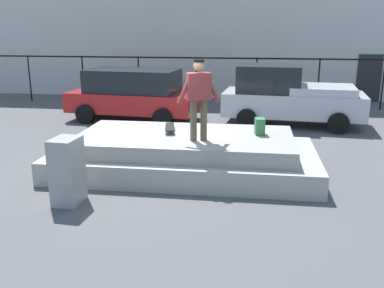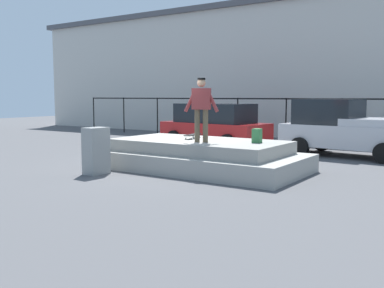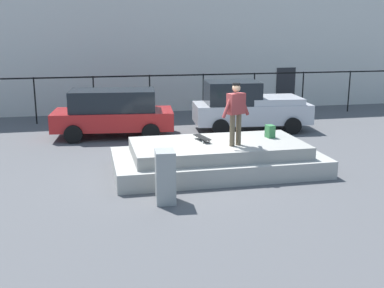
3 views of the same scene
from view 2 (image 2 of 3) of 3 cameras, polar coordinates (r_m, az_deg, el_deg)
The scene contains 10 objects.
ground_plane at distance 12.84m, azimuth -2.01°, elevation -2.92°, with size 60.00×60.00×0.00m, color #4C4C4F.
concrete_ledge at distance 12.29m, azimuth 0.95°, elevation -1.57°, with size 5.77×2.94×0.82m.
skateboarder at distance 11.60m, azimuth 1.21°, elevation 5.06°, with size 0.89×0.44×1.68m.
skateboard at distance 12.65m, azimuth 0.09°, elevation 1.17°, with size 0.35×0.85×0.12m.
backpack at distance 11.64m, azimuth 8.37°, elevation 1.06°, with size 0.28×0.20×0.37m, color #33723F.
car_red_hatchback_near at distance 17.88m, azimuth 2.94°, elevation 2.61°, with size 4.52×2.48×1.73m.
car_silver_pickup_mid at distance 15.83m, azimuth 19.23°, elevation 1.93°, with size 4.60×2.40×1.93m.
utility_box at distance 11.80m, azimuth -12.25°, elevation -0.87°, with size 0.44×0.60×1.22m, color gray.
fence_row at distance 19.85m, azimuth 12.02°, elevation 4.16°, with size 24.06×0.06×1.95m.
warehouse_building at distance 25.12m, azimuth 16.99°, elevation 9.12°, with size 36.45×7.72×6.85m.
Camera 2 is at (7.49, -10.23, 2.03)m, focal length 41.43 mm.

